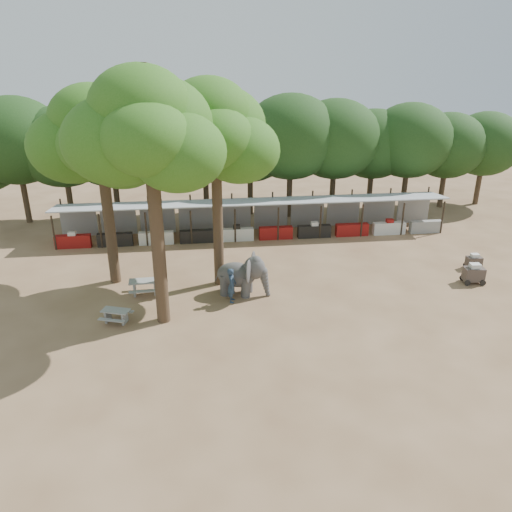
{
  "coord_description": "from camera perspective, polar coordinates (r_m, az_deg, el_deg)",
  "views": [
    {
      "loc": [
        -4.11,
        -20.2,
        12.39
      ],
      "look_at": [
        -1.0,
        5.0,
        2.0
      ],
      "focal_mm": 35.0,
      "sensor_mm": 36.0,
      "label": 1
    }
  ],
  "objects": [
    {
      "name": "yard_tree_center",
      "position": [
        22.7,
        -12.44,
        13.7
      ],
      "size": [
        7.1,
        6.9,
        12.04
      ],
      "color": "#332316",
      "rests_on": "ground"
    },
    {
      "name": "cart_front",
      "position": [
        31.32,
        23.62,
        -1.85
      ],
      "size": [
        1.31,
        0.93,
        1.2
      ],
      "rotation": [
        0.0,
        0.0,
        -0.11
      ],
      "color": "#392E28",
      "rests_on": "ground"
    },
    {
      "name": "ground",
      "position": [
        24.05,
        3.87,
        -8.81
      ],
      "size": [
        100.0,
        100.0,
        0.0
      ],
      "primitive_type": "plane",
      "color": "brown",
      "rests_on": "ground"
    },
    {
      "name": "backdrop_trees",
      "position": [
        40.01,
        -1.06,
        12.36
      ],
      "size": [
        46.46,
        5.95,
        8.33
      ],
      "color": "#332316",
      "rests_on": "ground"
    },
    {
      "name": "yard_tree_back",
      "position": [
        26.68,
        -5.02,
        13.88
      ],
      "size": [
        7.1,
        6.9,
        11.36
      ],
      "color": "#332316",
      "rests_on": "ground"
    },
    {
      "name": "handler",
      "position": [
        26.48,
        -2.78,
        -3.35
      ],
      "size": [
        0.57,
        0.76,
        1.91
      ],
      "primitive_type": "imported",
      "rotation": [
        0.0,
        0.0,
        1.4
      ],
      "color": "#26384C",
      "rests_on": "ground"
    },
    {
      "name": "vendor_stalls",
      "position": [
        36.07,
        -0.15,
        4.16
      ],
      "size": [
        28.0,
        2.99,
        2.8
      ],
      "color": "#A3A5AA",
      "rests_on": "ground"
    },
    {
      "name": "elephant",
      "position": [
        27.21,
        -1.54,
        -2.14
      ],
      "size": [
        3.11,
        2.32,
        2.31
      ],
      "rotation": [
        0.0,
        0.0,
        -0.32
      ],
      "color": "#3D3B3A",
      "rests_on": "ground"
    },
    {
      "name": "picnic_table_near",
      "position": [
        25.65,
        -15.7,
        -6.42
      ],
      "size": [
        1.68,
        1.6,
        0.68
      ],
      "rotation": [
        0.0,
        0.0,
        -0.34
      ],
      "color": "gray",
      "rests_on": "ground"
    },
    {
      "name": "picnic_table_far",
      "position": [
        28.09,
        -12.6,
        -3.27
      ],
      "size": [
        1.72,
        1.56,
        0.83
      ],
      "rotation": [
        0.0,
        0.0,
        0.04
      ],
      "color": "gray",
      "rests_on": "ground"
    },
    {
      "name": "cart_back",
      "position": [
        33.47,
        23.64,
        -0.56
      ],
      "size": [
        1.02,
        0.69,
        0.97
      ],
      "rotation": [
        0.0,
        0.0,
        -0.04
      ],
      "color": "#392E28",
      "rests_on": "ground"
    },
    {
      "name": "yard_tree_left",
      "position": [
        28.16,
        -17.68,
        12.69
      ],
      "size": [
        7.1,
        6.9,
        11.02
      ],
      "color": "#332316",
      "rests_on": "ground"
    }
  ]
}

